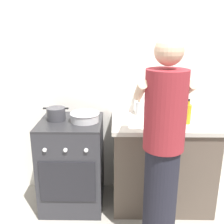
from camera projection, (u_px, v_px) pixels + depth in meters
The scene contains 10 objects.
ground at pixel (107, 210), 2.64m from camera, with size 6.00×6.00×0.00m, color gray.
back_wall at pixel (127, 79), 2.75m from camera, with size 3.20×0.10×2.50m.
countertop at pixel (162, 163), 2.65m from camera, with size 1.00×0.60×0.90m.
stove_range at pixel (72, 163), 2.66m from camera, with size 0.60×0.62×0.90m.
pot at pixel (56, 114), 2.53m from camera, with size 0.24×0.18×0.12m.
mixing_bowl at pixel (85, 117), 2.50m from camera, with size 0.28×0.28×0.09m.
utensil_crock at pixel (140, 106), 2.68m from camera, with size 0.10×0.10×0.34m.
spice_bottle at pixel (168, 120), 2.41m from camera, with size 0.04×0.04×0.09m.
oil_bottle at pixel (187, 113), 2.43m from camera, with size 0.07×0.07×0.23m.
person at pixel (163, 153), 1.96m from camera, with size 0.41×0.50×1.70m.
Camera 1 is at (0.08, -2.23, 1.73)m, focal length 42.21 mm.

